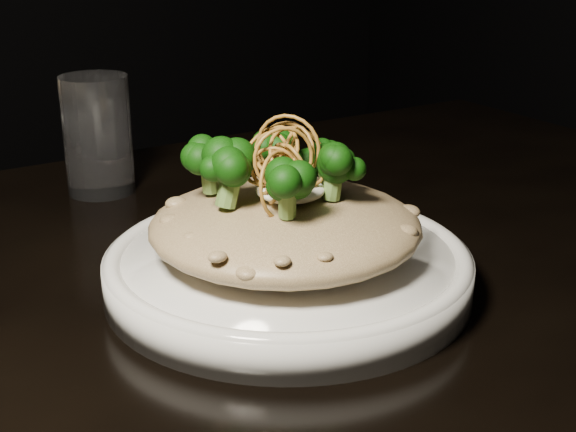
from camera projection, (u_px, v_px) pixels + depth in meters
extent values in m
cube|color=black|center=(281.00, 317.00, 0.58)|extent=(1.10, 0.80, 0.04)
cylinder|color=black|center=(439.00, 371.00, 1.21)|extent=(0.05, 0.05, 0.71)
cylinder|color=silver|center=(288.00, 271.00, 0.57)|extent=(0.26, 0.26, 0.03)
ellipsoid|color=brown|center=(285.00, 226.00, 0.56)|extent=(0.19, 0.19, 0.04)
ellipsoid|color=white|center=(290.00, 190.00, 0.54)|extent=(0.05, 0.05, 0.01)
cylinder|color=silver|center=(98.00, 135.00, 0.75)|extent=(0.08, 0.08, 0.11)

